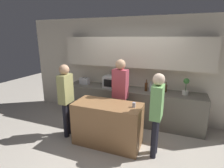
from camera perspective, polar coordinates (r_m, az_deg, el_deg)
The scene contains 16 objects.
ground_plane at distance 3.74m, azimuth -0.17°, elevation -20.81°, with size 14.00×14.00×0.00m, color beige.
back_wall at distance 4.66m, azimuth 7.29°, elevation 6.87°, with size 6.40×0.40×2.70m.
back_counter at distance 4.69m, azimuth 6.04°, elevation -6.88°, with size 3.60×0.62×0.89m.
kitchen_island at distance 3.73m, azimuth -1.42°, elevation -12.87°, with size 1.39×0.65×0.89m.
microwave at distance 4.66m, azimuth 0.59°, elevation 0.74°, with size 0.52×0.39×0.30m.
toaster at distance 5.05m, azimuth -8.94°, elevation 0.99°, with size 0.26×0.16×0.18m.
potted_plant at distance 4.37m, azimuth 22.96°, elevation -0.79°, with size 0.14×0.14×0.40m.
bottle_0 at distance 4.42m, azimuth 11.08°, elevation -0.85°, with size 0.07×0.07×0.29m.
bottle_1 at distance 4.44m, azimuth 12.49°, elevation -1.07°, with size 0.07×0.07×0.25m.
bottle_2 at distance 4.38m, azimuth 13.84°, elevation -1.21°, with size 0.06×0.06×0.29m.
bottle_3 at distance 4.33m, azimuth 15.53°, elevation -1.42°, with size 0.07×0.07×0.30m.
bottle_4 at distance 4.45m, azimuth 17.09°, elevation -1.34°, with size 0.07×0.07×0.25m.
cup_0 at distance 3.39m, azimuth 7.15°, elevation -6.75°, with size 0.06×0.06×0.09m.
person_left at distance 3.26m, azimuth 14.39°, elevation -7.94°, with size 0.21×0.35×1.60m.
person_center at distance 3.95m, azimuth -14.82°, elevation -3.43°, with size 0.22×0.35×1.64m.
person_right at distance 3.99m, azimuth 2.68°, elevation -1.86°, with size 0.36×0.23×1.73m.
Camera 1 is at (1.10, -2.82, 2.20)m, focal length 28.00 mm.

